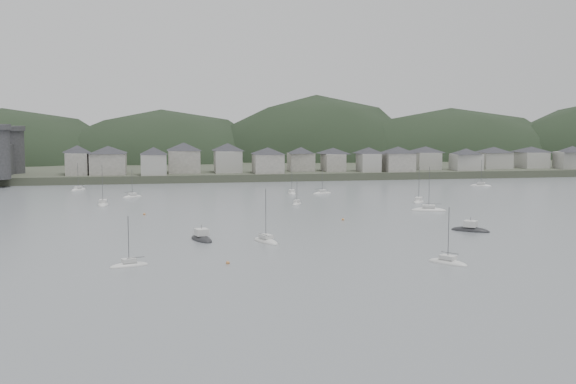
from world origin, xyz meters
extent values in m
plane|color=slate|center=(0.00, 0.00, 0.00)|extent=(900.00, 900.00, 0.00)
cube|color=#383D2D|center=(0.00, 295.00, 1.50)|extent=(900.00, 250.00, 3.00)
ellipsoid|color=black|center=(-110.87, 271.94, -10.14)|extent=(138.98, 92.48, 81.13)
ellipsoid|color=black|center=(-32.30, 272.87, -9.97)|extent=(132.08, 90.41, 79.74)
ellipsoid|color=black|center=(50.65, 272.93, -12.68)|extent=(133.88, 88.37, 101.41)
ellipsoid|color=black|center=(125.95, 267.91, -10.32)|extent=(165.81, 81.78, 82.55)
cylinder|color=#303033|center=(-92.00, 194.00, 11.50)|extent=(10.00, 10.00, 17.00)
cube|color=#303033|center=(-92.00, 180.00, 9.00)|extent=(3.50, 30.00, 12.00)
cube|color=gray|center=(-65.00, 181.96, 7.29)|extent=(8.34, 12.91, 8.59)
pyramid|color=#28282D|center=(-65.00, 181.96, 13.09)|extent=(15.78, 15.78, 3.01)
cube|color=gray|center=(-53.32, 181.32, 7.18)|extent=(13.68, 13.35, 8.36)
pyramid|color=#28282D|center=(-53.32, 181.32, 12.82)|extent=(20.07, 20.07, 2.93)
cube|color=#A7A69D|center=(-35.57, 176.02, 7.04)|extent=(9.78, 10.20, 8.08)
pyramid|color=#28282D|center=(-35.57, 176.02, 12.49)|extent=(14.83, 14.83, 2.83)
cube|color=gray|center=(-23.51, 185.65, 7.55)|extent=(12.59, 13.33, 9.09)
pyramid|color=#28282D|center=(-23.51, 185.65, 13.68)|extent=(19.24, 19.24, 3.18)
cube|color=#A7A69D|center=(-5.75, 184.10, 7.43)|extent=(10.74, 12.17, 8.87)
pyramid|color=#28282D|center=(-5.75, 184.10, 13.42)|extent=(17.01, 17.01, 3.10)
cube|color=gray|center=(9.92, 177.53, 6.85)|extent=(11.63, 12.09, 7.69)
pyramid|color=#28282D|center=(9.92, 177.53, 12.04)|extent=(17.61, 17.61, 2.69)
cube|color=gray|center=(25.25, 186.19, 6.72)|extent=(10.37, 9.35, 7.44)
pyramid|color=#28282D|center=(25.25, 186.19, 11.74)|extent=(14.65, 14.65, 2.60)
cube|color=gray|center=(38.63, 183.79, 6.61)|extent=(8.24, 12.20, 7.22)
pyramid|color=#28282D|center=(38.63, 183.79, 11.48)|extent=(15.17, 15.17, 2.53)
cube|color=#A7A69D|center=(52.50, 178.55, 6.73)|extent=(8.06, 10.91, 7.46)
pyramid|color=#28282D|center=(52.50, 178.55, 11.77)|extent=(14.08, 14.08, 2.61)
cube|color=gray|center=(64.81, 177.06, 6.83)|extent=(11.73, 11.78, 7.66)
pyramid|color=#28282D|center=(64.81, 177.06, 12.00)|extent=(17.46, 17.46, 2.68)
cube|color=#A7A69D|center=(80.64, 186.91, 6.67)|extent=(10.19, 13.02, 7.33)
pyramid|color=#28282D|center=(80.64, 186.91, 11.62)|extent=(17.23, 17.23, 2.57)
cube|color=#A7A69D|center=(95.55, 178.06, 6.44)|extent=(11.70, 9.81, 6.88)
pyramid|color=#28282D|center=(95.55, 178.06, 11.08)|extent=(15.97, 15.97, 2.41)
cube|color=#A7A69D|center=(112.40, 186.91, 6.50)|extent=(12.83, 12.48, 7.00)
pyramid|color=#28282D|center=(112.40, 186.91, 11.22)|extent=(18.79, 18.79, 2.45)
cube|color=#A7A69D|center=(130.73, 187.42, 6.48)|extent=(11.07, 13.50, 6.97)
pyramid|color=#28282D|center=(130.73, 187.42, 11.19)|extent=(18.25, 18.25, 2.44)
cube|color=#A7A69D|center=(146.02, 179.72, 6.67)|extent=(13.75, 9.12, 7.34)
pyramid|color=#28282D|center=(146.02, 179.72, 11.62)|extent=(16.97, 16.97, 2.57)
ellipsoid|color=silver|center=(39.33, 75.61, 0.05)|extent=(10.01, 5.97, 1.91)
cube|color=silver|center=(39.33, 75.61, 1.30)|extent=(3.84, 3.06, 0.70)
cylinder|color=#3F3F42|center=(39.33, 75.61, 6.16)|extent=(0.12, 0.12, 11.92)
cylinder|color=#3F3F42|center=(40.95, 76.16, 1.85)|extent=(4.09, 1.48, 0.10)
ellipsoid|color=silver|center=(-42.03, 124.16, 0.05)|extent=(6.97, 5.86, 1.39)
cube|color=silver|center=(-42.03, 124.16, 1.05)|extent=(2.88, 2.66, 0.70)
cylinder|color=#3F3F42|center=(-42.03, 124.16, 4.56)|extent=(0.12, 0.12, 8.71)
cylinder|color=#3F3F42|center=(-43.05, 124.89, 1.60)|extent=(2.61, 1.90, 0.10)
ellipsoid|color=silver|center=(-61.59, 150.00, 0.05)|extent=(5.84, 7.66, 1.50)
cube|color=silver|center=(-61.59, 150.00, 1.10)|extent=(2.74, 3.09, 0.70)
cylinder|color=#3F3F42|center=(-61.59, 150.00, 4.87)|extent=(0.12, 0.12, 9.35)
cylinder|color=#3F3F42|center=(-60.91, 148.84, 1.65)|extent=(1.79, 2.96, 0.10)
ellipsoid|color=silver|center=(16.62, 7.61, 0.05)|extent=(6.58, 7.83, 1.57)
cube|color=silver|center=(16.62, 7.61, 1.13)|extent=(2.99, 3.23, 0.70)
cylinder|color=#3F3F42|center=(16.62, 7.61, 5.09)|extent=(0.12, 0.12, 9.79)
cylinder|color=#3F3F42|center=(17.43, 8.75, 1.68)|extent=(2.12, 2.93, 0.10)
ellipsoid|color=silver|center=(84.26, 138.98, 0.05)|extent=(7.93, 5.91, 1.54)
cube|color=silver|center=(84.26, 138.98, 1.12)|extent=(3.18, 2.80, 0.70)
cylinder|color=#3F3F42|center=(84.26, 138.98, 5.02)|extent=(0.12, 0.12, 9.64)
cylinder|color=#3F3F42|center=(83.05, 138.31, 1.67)|extent=(3.08, 1.78, 0.10)
ellipsoid|color=silver|center=(10.22, 125.40, 0.05)|extent=(2.56, 7.48, 1.48)
cube|color=silver|center=(10.22, 125.40, 1.09)|extent=(1.70, 2.64, 0.70)
cylinder|color=#3F3F42|center=(10.22, 125.40, 4.84)|extent=(0.12, 0.12, 9.28)
cylinder|color=#3F3F42|center=(10.18, 126.74, 1.64)|extent=(0.19, 3.34, 0.10)
ellipsoid|color=silver|center=(-38.52, 15.01, 0.05)|extent=(7.21, 4.37, 1.37)
cube|color=silver|center=(-38.52, 15.01, 1.04)|extent=(2.77, 2.23, 0.70)
cylinder|color=#3F3F42|center=(-38.52, 15.01, 4.50)|extent=(0.12, 0.12, 8.59)
cylinder|color=#3F3F42|center=(-37.35, 14.59, 1.59)|extent=(2.95, 1.13, 0.10)
ellipsoid|color=silver|center=(-11.77, 34.74, 0.05)|extent=(5.77, 9.08, 1.73)
cube|color=silver|center=(-11.77, 34.74, 1.22)|extent=(2.89, 3.52, 0.70)
cylinder|color=#3F3F42|center=(-11.77, 34.74, 5.62)|extent=(0.12, 0.12, 10.84)
cylinder|color=#3F3F42|center=(-12.35, 33.29, 1.77)|extent=(1.53, 3.67, 0.10)
ellipsoid|color=silver|center=(6.51, 96.60, 0.05)|extent=(4.40, 6.31, 1.21)
cube|color=silver|center=(6.51, 96.60, 0.96)|extent=(2.13, 2.49, 0.70)
cylinder|color=#3F3F42|center=(6.51, 96.60, 3.99)|extent=(0.12, 0.12, 7.59)
cylinder|color=#3F3F42|center=(6.03, 97.58, 1.51)|extent=(1.29, 2.50, 0.10)
ellipsoid|color=silver|center=(-49.70, 104.57, 0.05)|extent=(3.12, 9.25, 1.84)
cube|color=silver|center=(-49.70, 104.57, 1.27)|extent=(2.08, 3.26, 0.70)
cylinder|color=#3F3F42|center=(-49.70, 104.57, 5.95)|extent=(0.12, 0.12, 11.50)
cylinder|color=#3F3F42|center=(-49.73, 102.91, 1.82)|extent=(0.18, 4.14, 0.10)
ellipsoid|color=silver|center=(43.61, 94.97, 0.05)|extent=(6.45, 8.69, 1.69)
cube|color=silver|center=(43.61, 94.97, 1.19)|extent=(3.06, 3.48, 0.70)
cylinder|color=#3F3F42|center=(43.61, 94.97, 5.48)|extent=(0.12, 0.12, 10.55)
cylinder|color=#3F3F42|center=(42.87, 96.30, 1.74)|extent=(1.93, 3.37, 0.10)
ellipsoid|color=silver|center=(20.33, 123.88, 0.05)|extent=(6.96, 3.79, 1.33)
cube|color=silver|center=(20.33, 123.88, 1.01)|extent=(2.62, 2.02, 0.70)
cylinder|color=#3F3F42|center=(20.33, 123.88, 4.35)|extent=(0.12, 0.12, 8.30)
cylinder|color=#3F3F42|center=(19.18, 124.19, 1.56)|extent=(2.91, 0.88, 0.10)
ellipsoid|color=black|center=(35.78, 40.76, 0.05)|extent=(8.85, 8.14, 1.95)
cube|color=silver|center=(35.78, 40.76, 1.68)|extent=(3.63, 3.61, 1.40)
cylinder|color=#3F3F42|center=(35.78, 40.76, 2.58)|extent=(0.10, 0.10, 1.20)
ellipsoid|color=black|center=(-24.70, 39.48, 0.05)|extent=(5.74, 9.61, 1.99)
cube|color=silver|center=(-24.70, 39.48, 1.70)|extent=(3.21, 3.33, 1.40)
cylinder|color=#3F3F42|center=(-24.70, 39.48, 2.60)|extent=(0.10, 0.10, 1.20)
sphere|color=#C88042|center=(-21.53, 14.20, 0.15)|extent=(0.70, 0.70, 0.70)
sphere|color=#C88042|center=(11.68, 62.32, 0.15)|extent=(0.70, 0.70, 0.70)
sphere|color=#C88042|center=(-37.35, 81.07, 0.15)|extent=(0.70, 0.70, 0.70)
camera|label=1|loc=(-32.74, -109.65, 25.72)|focal=44.77mm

